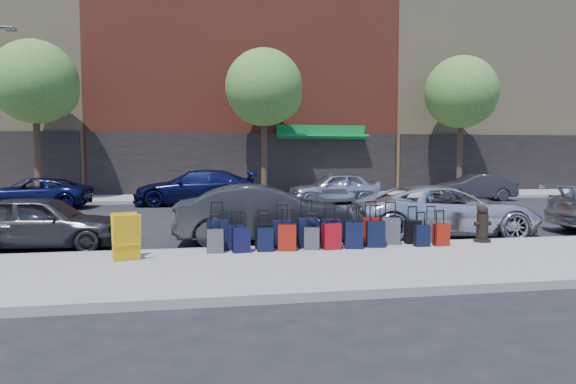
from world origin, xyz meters
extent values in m
plane|color=black|center=(0.00, 0.00, 0.00)|extent=(120.00, 120.00, 0.00)
cube|color=gray|center=(0.00, -6.50, 0.07)|extent=(60.00, 4.00, 0.15)
cube|color=gray|center=(0.00, 10.00, 0.07)|extent=(60.00, 4.00, 0.15)
cube|color=gray|center=(0.00, -4.48, 0.07)|extent=(60.00, 0.08, 0.15)
cube|color=gray|center=(0.00, 7.98, 0.07)|extent=(60.00, 0.08, 0.15)
cube|color=maroon|center=(0.00, 18.00, 10.00)|extent=(17.00, 12.00, 20.00)
cube|color=black|center=(0.00, 11.95, 1.70)|extent=(16.66, 0.15, 3.40)
cube|color=#0C6C2B|center=(4.00, 11.60, 3.20)|extent=(5.00, 0.91, 0.27)
cube|color=#0C6C2B|center=(4.00, 11.90, 3.55)|extent=(5.00, 0.10, 0.60)
cube|color=#96845C|center=(16.00, 18.00, 9.00)|extent=(15.00, 12.00, 18.00)
cube|color=black|center=(16.00, 11.95, 1.70)|extent=(14.70, 0.15, 3.40)
cylinder|color=black|center=(-10.00, 9.50, 2.55)|extent=(0.30, 0.30, 4.80)
sphere|color=#3D6C24|center=(-10.00, 9.50, 5.52)|extent=(3.80, 3.80, 3.80)
sphere|color=#3D6C24|center=(-9.40, 9.50, 5.14)|extent=(2.58, 2.58, 2.58)
cylinder|color=black|center=(0.50, 9.50, 2.55)|extent=(0.30, 0.30, 4.80)
sphere|color=#3D6C24|center=(0.50, 9.50, 5.52)|extent=(3.80, 3.80, 3.80)
sphere|color=#3D6C24|center=(1.10, 9.50, 5.14)|extent=(2.58, 2.58, 2.58)
cylinder|color=black|center=(11.00, 9.50, 2.55)|extent=(0.30, 0.30, 4.80)
sphere|color=#3D6C24|center=(11.00, 9.50, 5.52)|extent=(3.80, 3.80, 3.80)
sphere|color=#3D6C24|center=(11.60, 9.50, 5.14)|extent=(2.58, 2.58, 2.58)
cube|color=#333338|center=(-10.70, 8.80, 7.65)|extent=(0.40, 0.18, 0.12)
cube|color=black|center=(-2.43, -4.80, 0.47)|extent=(0.45, 0.28, 0.65)
cylinder|color=black|center=(-2.43, -4.80, 1.17)|extent=(0.24, 0.06, 0.03)
cube|color=black|center=(-2.03, -4.85, 0.42)|extent=(0.36, 0.20, 0.53)
cylinder|color=black|center=(-2.03, -4.85, 0.99)|extent=(0.20, 0.04, 0.03)
cube|color=black|center=(-1.45, -4.82, 0.42)|extent=(0.37, 0.22, 0.54)
cylinder|color=black|center=(-1.45, -4.82, 1.00)|extent=(0.20, 0.04, 0.03)
cube|color=black|center=(-1.03, -4.79, 0.45)|extent=(0.43, 0.27, 0.60)
cylinder|color=black|center=(-1.03, -4.79, 1.11)|extent=(0.23, 0.06, 0.03)
cube|color=black|center=(-0.47, -4.84, 0.48)|extent=(0.46, 0.29, 0.65)
cylinder|color=black|center=(-0.47, -4.84, 1.19)|extent=(0.25, 0.06, 0.03)
cube|color=black|center=(0.05, -4.85, 0.46)|extent=(0.41, 0.23, 0.62)
cylinder|color=black|center=(0.05, -4.85, 1.13)|extent=(0.23, 0.03, 0.03)
cube|color=black|center=(0.58, -4.80, 0.44)|extent=(0.40, 0.24, 0.58)
cylinder|color=black|center=(0.58, -4.80, 1.07)|extent=(0.22, 0.05, 0.03)
cube|color=maroon|center=(1.01, -4.82, 0.46)|extent=(0.43, 0.27, 0.62)
cylinder|color=black|center=(1.01, -4.82, 1.13)|extent=(0.23, 0.05, 0.03)
cube|color=#3D3E43|center=(1.48, -4.79, 0.45)|extent=(0.44, 0.30, 0.60)
cylinder|color=black|center=(1.48, -4.79, 1.11)|extent=(0.23, 0.08, 0.03)
cube|color=black|center=(2.02, -4.80, 0.42)|extent=(0.36, 0.20, 0.53)
cylinder|color=black|center=(2.02, -4.80, 1.00)|extent=(0.20, 0.03, 0.03)
cube|color=#3E3E43|center=(2.50, -4.76, 0.42)|extent=(0.36, 0.20, 0.53)
cylinder|color=black|center=(2.50, -4.76, 0.99)|extent=(0.20, 0.04, 0.03)
cube|color=#3F4045|center=(-2.50, -5.12, 0.40)|extent=(0.35, 0.21, 0.50)
cylinder|color=black|center=(-2.50, -5.12, 0.94)|extent=(0.19, 0.04, 0.03)
cube|color=black|center=(-1.96, -5.17, 0.41)|extent=(0.38, 0.26, 0.53)
cylinder|color=black|center=(-1.96, -5.17, 0.99)|extent=(0.20, 0.06, 0.03)
cube|color=black|center=(-1.45, -5.13, 0.40)|extent=(0.35, 0.22, 0.50)
cylinder|color=black|center=(-1.45, -5.13, 0.94)|extent=(0.19, 0.05, 0.03)
cube|color=maroon|center=(-0.98, -5.15, 0.43)|extent=(0.41, 0.28, 0.56)
cylinder|color=black|center=(-0.98, -5.15, 1.04)|extent=(0.22, 0.07, 0.03)
cube|color=#3C3C41|center=(-0.44, -5.12, 0.39)|extent=(0.36, 0.25, 0.48)
cylinder|color=black|center=(-0.44, -5.12, 0.91)|extent=(0.19, 0.07, 0.03)
cube|color=maroon|center=(-0.01, -5.16, 0.43)|extent=(0.41, 0.27, 0.56)
cylinder|color=black|center=(-0.01, -5.16, 1.04)|extent=(0.22, 0.06, 0.03)
cube|color=black|center=(0.50, -5.15, 0.44)|extent=(0.42, 0.30, 0.57)
cylinder|color=black|center=(0.50, -5.15, 1.06)|extent=(0.22, 0.07, 0.03)
cube|color=black|center=(1.01, -5.08, 0.44)|extent=(0.42, 0.28, 0.58)
cylinder|color=black|center=(1.01, -5.08, 1.07)|extent=(0.22, 0.06, 0.03)
cube|color=black|center=(2.06, -5.16, 0.39)|extent=(0.32, 0.19, 0.48)
cylinder|color=black|center=(2.06, -5.16, 0.91)|extent=(0.18, 0.03, 0.03)
cube|color=maroon|center=(2.53, -5.16, 0.40)|extent=(0.36, 0.24, 0.49)
cylinder|color=black|center=(2.53, -5.16, 0.94)|extent=(0.19, 0.06, 0.03)
cylinder|color=black|center=(3.73, -4.85, 0.18)|extent=(0.39, 0.39, 0.06)
cylinder|color=black|center=(3.73, -4.85, 0.51)|extent=(0.26, 0.26, 0.60)
sphere|color=black|center=(3.73, -4.85, 0.89)|extent=(0.24, 0.24, 0.24)
cylinder|color=black|center=(3.73, -4.85, 0.58)|extent=(0.44, 0.17, 0.11)
cylinder|color=#38190C|center=(3.69, -4.78, 0.57)|extent=(0.14, 0.14, 0.85)
cylinder|color=#38190C|center=(3.69, -4.78, 1.00)|extent=(0.16, 0.16, 0.04)
cube|color=#DA9C0C|center=(-4.18, -5.70, 0.61)|extent=(0.54, 0.35, 0.90)
cube|color=#DA9C0C|center=(-4.26, -5.38, 0.61)|extent=(0.54, 0.35, 0.90)
cube|color=#DA9C0C|center=(-4.22, -5.54, 0.47)|extent=(0.57, 0.45, 0.02)
imported|color=#313033|center=(-6.41, -3.13, 0.63)|extent=(3.85, 1.83, 1.27)
imported|color=#303032|center=(-1.19, -3.23, 0.72)|extent=(4.49, 1.86, 1.45)
imported|color=silver|center=(3.77, -2.95, 0.69)|extent=(5.18, 2.87, 1.37)
imported|color=#0D133A|center=(-9.45, 6.64, 0.63)|extent=(4.70, 2.44, 1.26)
imported|color=#0C1137|center=(-2.87, 7.06, 0.77)|extent=(5.43, 2.46, 1.54)
imported|color=silver|center=(3.26, 6.54, 0.71)|extent=(4.30, 1.99, 1.43)
imported|color=#303033|center=(10.40, 6.99, 0.64)|extent=(3.95, 1.63, 1.27)
camera|label=1|loc=(-2.89, -15.77, 2.17)|focal=32.00mm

